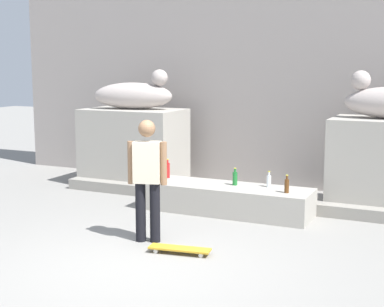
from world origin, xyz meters
name	(u,v)px	position (x,y,z in m)	size (l,w,h in m)	color
ground_plane	(140,266)	(0.00, 0.00, 0.00)	(40.00, 40.00, 0.00)	gray
facade_wall	(274,25)	(0.00, 5.32, 3.16)	(11.62, 0.60, 6.32)	#9C928D
pedestal_left	(134,147)	(-2.44, 3.99, 0.76)	(1.94, 1.17, 1.53)	#A39E93
statue_reclining_left	(135,95)	(-2.40, 3.99, 1.81)	(1.68, 0.85, 0.78)	#B3A59F
ledge_block	(225,199)	(0.00, 2.76, 0.23)	(2.84, 0.83, 0.45)	#A39E93
skater	(147,175)	(-0.38, 0.89, 0.92)	(0.52, 0.29, 1.67)	black
skateboard	(180,249)	(0.24, 0.61, 0.06)	(0.82, 0.32, 0.08)	gold
bottle_red	(168,170)	(-1.13, 2.93, 0.59)	(0.08, 0.08, 0.33)	red
bottle_clear	(269,181)	(0.68, 2.95, 0.55)	(0.07, 0.07, 0.26)	silver
bottle_brown	(287,185)	(1.06, 2.66, 0.57)	(0.07, 0.07, 0.28)	#593314
bottle_green	(235,178)	(0.14, 2.85, 0.57)	(0.08, 0.08, 0.29)	#1E722D
stair_step	(238,199)	(0.00, 3.38, 0.10)	(6.82, 0.50, 0.19)	gray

